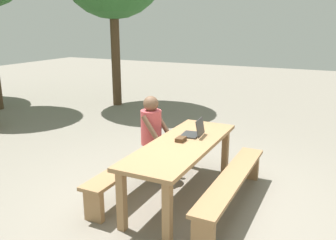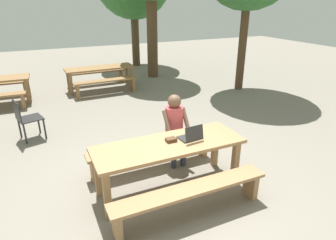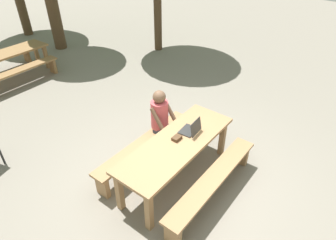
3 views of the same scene
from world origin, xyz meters
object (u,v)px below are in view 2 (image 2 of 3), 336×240
object	(u,v)px
laptop	(191,136)
picnic_table_mid	(100,71)
small_pouch	(171,140)
person_seated	(175,124)
picnic_table_front	(169,150)
plastic_chair	(26,118)

from	to	relation	value
laptop	picnic_table_mid	bearing A→B (deg)	-94.41
laptop	small_pouch	world-z (taller)	laptop
small_pouch	picnic_table_mid	bearing A→B (deg)	87.91
picnic_table_mid	person_seated	bearing A→B (deg)	-89.83
picnic_table_front	plastic_chair	distance (m)	3.32
picnic_table_front	picnic_table_mid	world-z (taller)	picnic_table_front
picnic_table_front	small_pouch	xyz separation A→B (m)	(0.05, 0.04, 0.13)
small_pouch	person_seated	world-z (taller)	person_seated
picnic_table_front	picnic_table_mid	xyz separation A→B (m)	(0.26, 5.71, -0.06)
laptop	plastic_chair	bearing A→B (deg)	-56.06
picnic_table_mid	plastic_chair	bearing A→B (deg)	-127.39
laptop	picnic_table_front	bearing A→B (deg)	-10.37
picnic_table_front	plastic_chair	xyz separation A→B (m)	(-1.90, 2.72, -0.19)
picnic_table_front	laptop	bearing A→B (deg)	-5.14
picnic_table_front	laptop	distance (m)	0.38
small_pouch	picnic_table_front	bearing A→B (deg)	-142.61
picnic_table_front	person_seated	bearing A→B (deg)	57.28
person_seated	picnic_table_mid	world-z (taller)	person_seated
laptop	small_pouch	distance (m)	0.30
plastic_chair	picnic_table_mid	xyz separation A→B (m)	(2.16, 2.99, 0.14)
laptop	person_seated	bearing A→B (deg)	-101.10
picnic_table_front	laptop	size ratio (longest dim) A/B	6.80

